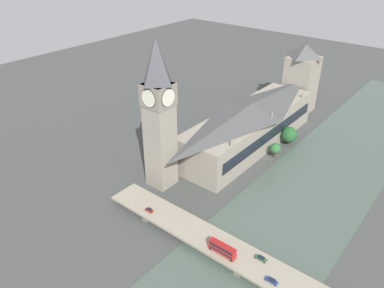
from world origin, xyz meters
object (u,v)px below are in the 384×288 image
(double_decker_bus_lead, at_px, (222,249))
(car_northbound_lead, at_px, (149,210))
(parliament_hall, at_px, (250,125))
(victoria_tower, at_px, (301,78))
(car_southbound_lead, at_px, (272,281))
(road_bridge, at_px, (245,260))
(car_northbound_mid, at_px, (261,258))
(clock_tower, at_px, (159,113))

(double_decker_bus_lead, xyz_separation_m, car_northbound_lead, (40.87, -0.39, -1.96))
(parliament_hall, distance_m, double_decker_bus_lead, 99.39)
(victoria_tower, relative_size, car_southbound_lead, 11.23)
(double_decker_bus_lead, bearing_deg, road_bridge, -156.64)
(car_northbound_lead, height_order, car_southbound_lead, car_northbound_lead)
(double_decker_bus_lead, height_order, car_northbound_lead, double_decker_bus_lead)
(car_northbound_mid, bearing_deg, parliament_hall, -55.83)
(parliament_hall, bearing_deg, car_northbound_lead, 91.13)
(clock_tower, height_order, car_northbound_mid, clock_tower)
(car_northbound_lead, xyz_separation_m, car_northbound_mid, (-54.25, -6.62, -0.05))
(clock_tower, distance_m, double_decker_bus_lead, 69.90)
(victoria_tower, distance_m, car_northbound_mid, 162.10)
(victoria_tower, distance_m, car_northbound_lead, 158.67)
(double_decker_bus_lead, bearing_deg, car_northbound_mid, -152.34)
(parliament_hall, distance_m, car_northbound_lead, 89.58)
(parliament_hall, height_order, car_southbound_lead, parliament_hall)
(clock_tower, height_order, road_bridge, clock_tower)
(victoria_tower, height_order, car_northbound_lead, victoria_tower)
(clock_tower, xyz_separation_m, car_northbound_mid, (-69.54, 18.10, -35.19))
(victoria_tower, bearing_deg, parliament_hall, 90.05)
(clock_tower, bearing_deg, victoria_tower, -95.80)
(parliament_hall, relative_size, car_southbound_lead, 23.04)
(double_decker_bus_lead, xyz_separation_m, car_northbound_mid, (-13.38, -7.01, -2.01))
(victoria_tower, xyz_separation_m, car_northbound_mid, (-56.07, 150.83, -19.59))
(road_bridge, xyz_separation_m, car_southbound_lead, (-13.35, 3.65, 1.54))
(road_bridge, xyz_separation_m, car_northbound_lead, (49.38, 3.29, 1.59))
(car_northbound_mid, relative_size, car_southbound_lead, 1.01)
(victoria_tower, relative_size, road_bridge, 0.37)
(car_northbound_mid, bearing_deg, car_northbound_lead, 6.96)
(car_southbound_lead, bearing_deg, double_decker_bus_lead, 0.06)
(clock_tower, distance_m, road_bridge, 77.41)
(victoria_tower, xyz_separation_m, road_bridge, (-51.20, 154.16, -21.14))
(parliament_hall, distance_m, car_southbound_lead, 110.67)
(clock_tower, relative_size, victoria_tower, 1.43)
(road_bridge, relative_size, car_southbound_lead, 30.10)
(clock_tower, bearing_deg, car_northbound_mid, 165.41)
(parliament_hall, relative_size, car_northbound_mid, 22.76)
(victoria_tower, distance_m, road_bridge, 163.81)
(car_northbound_lead, height_order, car_northbound_mid, car_northbound_lead)
(road_bridge, distance_m, car_southbound_lead, 13.92)
(victoria_tower, distance_m, double_decker_bus_lead, 164.45)
(double_decker_bus_lead, distance_m, car_northbound_lead, 40.92)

